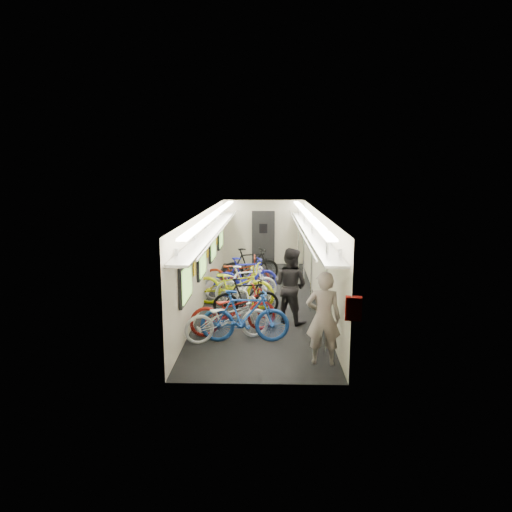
# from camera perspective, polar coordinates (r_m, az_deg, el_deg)

# --- Properties ---
(train_car_shell) EXTENTS (10.00, 10.00, 10.00)m
(train_car_shell) POSITION_cam_1_polar(r_m,az_deg,el_deg) (12.79, -0.91, 2.56)
(train_car_shell) COLOR black
(train_car_shell) RESTS_ON ground
(bicycle_0) EXTENTS (1.91, 1.25, 0.95)m
(bicycle_0) POSITION_cam_1_polar(r_m,az_deg,el_deg) (9.41, -3.58, -7.76)
(bicycle_0) COLOR silver
(bicycle_0) RESTS_ON ground
(bicycle_1) EXTENTS (1.82, 0.56, 1.09)m
(bicycle_1) POSITION_cam_1_polar(r_m,az_deg,el_deg) (9.29, -1.41, -7.52)
(bicycle_1) COLOR #194299
(bicycle_1) RESTS_ON ground
(bicycle_2) EXTENTS (2.02, 1.32, 1.00)m
(bicycle_2) POSITION_cam_1_polar(r_m,az_deg,el_deg) (9.80, -2.82, -6.82)
(bicycle_2) COLOR maroon
(bicycle_2) RESTS_ON ground
(bicycle_3) EXTENTS (1.64, 0.71, 0.95)m
(bicycle_3) POSITION_cam_1_polar(r_m,az_deg,el_deg) (10.88, -1.24, -5.20)
(bicycle_3) COLOR black
(bicycle_3) RESTS_ON ground
(bicycle_4) EXTENTS (2.30, 1.36, 1.14)m
(bicycle_4) POSITION_cam_1_polar(r_m,az_deg,el_deg) (11.70, -2.77, -3.61)
(bicycle_4) COLOR yellow
(bicycle_4) RESTS_ON ground
(bicycle_5) EXTENTS (1.77, 1.08, 1.03)m
(bicycle_5) POSITION_cam_1_polar(r_m,az_deg,el_deg) (11.99, -1.20, -3.53)
(bicycle_5) COLOR white
(bicycle_5) RESTS_ON ground
(bicycle_6) EXTENTS (1.97, 1.02, 0.99)m
(bicycle_6) POSITION_cam_1_polar(r_m,az_deg,el_deg) (12.12, -2.50, -3.49)
(bicycle_6) COLOR #A1A1A5
(bicycle_6) RESTS_ON ground
(bicycle_7) EXTENTS (1.91, 0.98, 1.10)m
(bicycle_7) POSITION_cam_1_polar(r_m,az_deg,el_deg) (12.70, -1.27, -2.57)
(bicycle_7) COLOR #1C21AB
(bicycle_7) RESTS_ON ground
(bicycle_8) EXTENTS (1.96, 0.73, 1.02)m
(bicycle_8) POSITION_cam_1_polar(r_m,az_deg,el_deg) (13.29, -2.41, -2.17)
(bicycle_8) COLOR #992910
(bicycle_8) RESTS_ON ground
(bicycle_9) EXTENTS (1.94, 1.24, 1.13)m
(bicycle_9) POSITION_cam_1_polar(r_m,az_deg,el_deg) (14.05, -0.68, -1.23)
(bicycle_9) COLOR black
(bicycle_9) RESTS_ON ground
(passenger_near) EXTENTS (0.65, 0.46, 1.71)m
(passenger_near) POSITION_cam_1_polar(r_m,az_deg,el_deg) (8.26, 8.42, -7.69)
(passenger_near) COLOR gray
(passenger_near) RESTS_ON ground
(passenger_mid) EXTENTS (1.07, 1.02, 1.74)m
(passenger_mid) POSITION_cam_1_polar(r_m,az_deg,el_deg) (10.43, 4.30, -3.70)
(passenger_mid) COLOR black
(passenger_mid) RESTS_ON ground
(backpack) EXTENTS (0.28, 0.18, 0.38)m
(backpack) POSITION_cam_1_polar(r_m,az_deg,el_deg) (7.44, 12.09, -6.42)
(backpack) COLOR #AF1711
(backpack) RESTS_ON passenger_near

